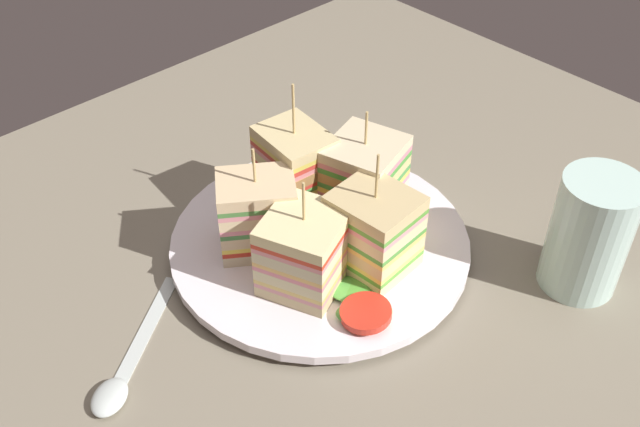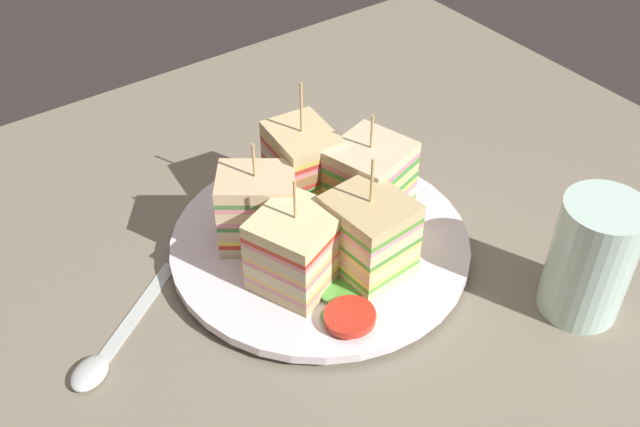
# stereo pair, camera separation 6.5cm
# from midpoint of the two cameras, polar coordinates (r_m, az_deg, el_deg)

# --- Properties ---
(ground_plane) EXTENTS (0.91, 0.76, 0.02)m
(ground_plane) POSITION_cam_midpoint_polar(r_m,az_deg,el_deg) (0.69, -2.71, -3.62)
(ground_plane) COLOR gray
(plate) EXTENTS (0.27, 0.27, 0.02)m
(plate) POSITION_cam_midpoint_polar(r_m,az_deg,el_deg) (0.67, -2.76, -2.47)
(plate) COLOR white
(plate) RESTS_ON ground_plane
(sandwich_wedge_0) EXTENTS (0.09, 0.08, 0.11)m
(sandwich_wedge_0) POSITION_cam_midpoint_polar(r_m,az_deg,el_deg) (0.61, -4.24, -3.04)
(sandwich_wedge_0) COLOR #D3BC85
(sandwich_wedge_0) RESTS_ON plate
(sandwich_wedge_1) EXTENTS (0.06, 0.07, 0.12)m
(sandwich_wedge_1) POSITION_cam_midpoint_polar(r_m,az_deg,el_deg) (0.62, 1.16, -1.48)
(sandwich_wedge_1) COLOR beige
(sandwich_wedge_1) RESTS_ON plate
(sandwich_wedge_2) EXTENTS (0.08, 0.08, 0.11)m
(sandwich_wedge_2) POSITION_cam_midpoint_polar(r_m,az_deg,el_deg) (0.67, 0.56, 2.59)
(sandwich_wedge_2) COLOR #DABE86
(sandwich_wedge_2) RESTS_ON plate
(sandwich_wedge_3) EXTENTS (0.06, 0.07, 0.13)m
(sandwich_wedge_3) POSITION_cam_midpoint_polar(r_m,az_deg,el_deg) (0.68, -4.64, 3.28)
(sandwich_wedge_3) COLOR #E1B88A
(sandwich_wedge_3) RESTS_ON plate
(sandwich_wedge_4) EXTENTS (0.08, 0.08, 0.11)m
(sandwich_wedge_4) POSITION_cam_midpoint_polar(r_m,az_deg,el_deg) (0.64, -7.69, -0.19)
(sandwich_wedge_4) COLOR beige
(sandwich_wedge_4) RESTS_ON plate
(chip_pile) EXTENTS (0.07, 0.07, 0.02)m
(chip_pile) POSITION_cam_midpoint_polar(r_m,az_deg,el_deg) (0.66, -2.78, -1.37)
(chip_pile) COLOR #E4AF66
(chip_pile) RESTS_ON plate
(salad_garnish) EXTENTS (0.06, 0.07, 0.01)m
(salad_garnish) POSITION_cam_midpoint_polar(r_m,az_deg,el_deg) (0.60, 0.06, -7.25)
(salad_garnish) COLOR #53A842
(salad_garnish) RESTS_ON plate
(spoon) EXTENTS (0.13, 0.10, 0.01)m
(spoon) POSITION_cam_midpoint_polar(r_m,az_deg,el_deg) (0.61, -18.22, -12.08)
(spoon) COLOR silver
(spoon) RESTS_ON ground_plane
(drinking_glass) EXTENTS (0.07, 0.07, 0.11)m
(drinking_glass) POSITION_cam_midpoint_polar(r_m,az_deg,el_deg) (0.65, 17.32, -2.21)
(drinking_glass) COLOR silver
(drinking_glass) RESTS_ON ground_plane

